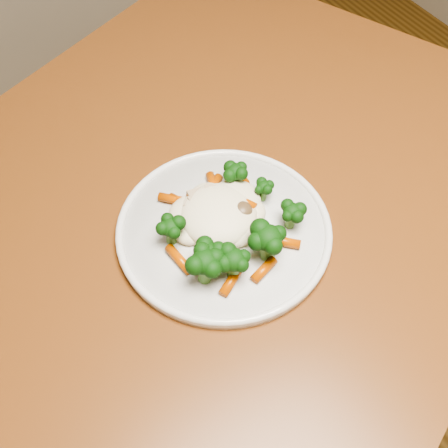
% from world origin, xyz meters
% --- Properties ---
extents(dining_table, '(1.37, 1.17, 0.75)m').
position_xyz_m(dining_table, '(-0.15, 0.17, 0.65)').
color(dining_table, brown).
rests_on(dining_table, ground).
extents(plate, '(0.27, 0.27, 0.01)m').
position_xyz_m(plate, '(-0.09, 0.14, 0.76)').
color(plate, white).
rests_on(plate, dining_table).
extents(meal, '(0.18, 0.18, 0.05)m').
position_xyz_m(meal, '(-0.10, 0.13, 0.78)').
color(meal, '#FBEEC9').
rests_on(meal, plate).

